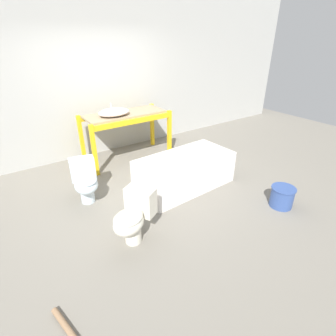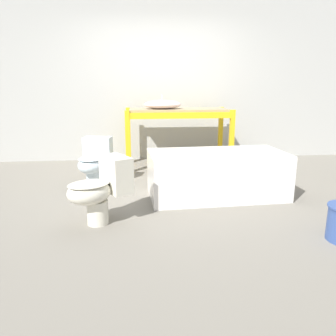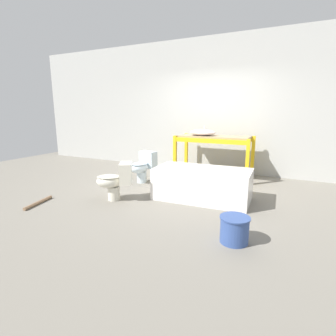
# 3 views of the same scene
# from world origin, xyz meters

# --- Properties ---
(ground_plane) EXTENTS (12.00, 12.00, 0.00)m
(ground_plane) POSITION_xyz_m (0.00, 0.00, 0.00)
(ground_plane) COLOR slate
(warehouse_wall_rear) EXTENTS (10.80, 0.08, 3.20)m
(warehouse_wall_rear) POSITION_xyz_m (0.00, 1.78, 1.60)
(warehouse_wall_rear) COLOR #ADADA8
(warehouse_wall_rear) RESTS_ON ground_plane
(shelving_rack) EXTENTS (1.68, 0.75, 0.95)m
(shelving_rack) POSITION_xyz_m (0.25, 1.12, 0.79)
(shelving_rack) COLOR yellow
(shelving_rack) RESTS_ON ground_plane
(sink_basin) EXTENTS (0.59, 0.41, 0.22)m
(sink_basin) POSITION_xyz_m (0.00, 1.05, 1.02)
(sink_basin) COLOR silver
(sink_basin) RESTS_ON shelving_rack
(bathtub_main) EXTENTS (1.63, 0.86, 0.54)m
(bathtub_main) POSITION_xyz_m (0.52, -0.44, 0.31)
(bathtub_main) COLOR white
(bathtub_main) RESTS_ON ground_plane
(toilet_near) EXTENTS (0.46, 0.65, 0.64)m
(toilet_near) POSITION_xyz_m (-0.97, 0.06, 0.35)
(toilet_near) COLOR silver
(toilet_near) RESTS_ON ground_plane
(toilet_far) EXTENTS (0.69, 0.60, 0.64)m
(toilet_far) POSITION_xyz_m (-0.78, -1.12, 0.35)
(toilet_far) COLOR silver
(toilet_far) RESTS_ON ground_plane
(bucket_white) EXTENTS (0.35, 0.35, 0.31)m
(bucket_white) POSITION_xyz_m (1.35, -1.72, 0.16)
(bucket_white) COLOR #334C8C
(bucket_white) RESTS_ON ground_plane
(loose_pipe) EXTENTS (0.18, 0.61, 0.05)m
(loose_pipe) POSITION_xyz_m (-1.80, -1.86, 0.03)
(loose_pipe) COLOR #8C6B4C
(loose_pipe) RESTS_ON ground_plane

